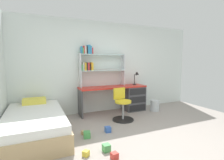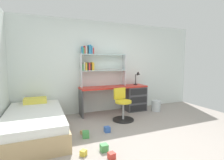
{
  "view_description": "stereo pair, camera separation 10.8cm",
  "coord_description": "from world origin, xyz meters",
  "px_view_note": "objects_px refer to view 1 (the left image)",
  "views": [
    {
      "loc": [
        -1.82,
        -2.36,
        1.42
      ],
      "look_at": [
        -0.23,
        1.21,
        1.01
      ],
      "focal_mm": 27.25,
      "sensor_mm": 36.0,
      "label": 1
    },
    {
      "loc": [
        -1.72,
        -2.4,
        1.42
      ],
      "look_at": [
        -0.23,
        1.21,
        1.01
      ],
      "focal_mm": 27.25,
      "sensor_mm": 36.0,
      "label": 2
    }
  ],
  "objects_px": {
    "toy_block_green_1": "(106,148)",
    "toy_block_green_5": "(87,135)",
    "bed_platform": "(35,123)",
    "toy_block_natural_3": "(83,133)",
    "toy_block_red_4": "(114,156)",
    "desk_lamp": "(137,76)",
    "toy_block_blue_2": "(108,129)",
    "waste_bin": "(155,106)",
    "toy_block_yellow_0": "(86,153)",
    "bookshelf_hutch": "(95,62)",
    "swivel_chair": "(122,108)",
    "desk": "(129,97)"
  },
  "relations": [
    {
      "from": "toy_block_natural_3",
      "to": "toy_block_red_4",
      "type": "bearing_deg",
      "value": -78.81
    },
    {
      "from": "bed_platform",
      "to": "toy_block_natural_3",
      "type": "distance_m",
      "value": 0.96
    },
    {
      "from": "desk_lamp",
      "to": "toy_block_natural_3",
      "type": "xyz_separation_m",
      "value": [
        -1.96,
        -1.17,
        -0.96
      ]
    },
    {
      "from": "toy_block_natural_3",
      "to": "waste_bin",
      "type": "bearing_deg",
      "value": 18.16
    },
    {
      "from": "toy_block_yellow_0",
      "to": "toy_block_natural_3",
      "type": "height_order",
      "value": "toy_block_yellow_0"
    },
    {
      "from": "waste_bin",
      "to": "toy_block_yellow_0",
      "type": "xyz_separation_m",
      "value": [
        -2.5,
        -1.54,
        -0.11
      ]
    },
    {
      "from": "desk_lamp",
      "to": "toy_block_natural_3",
      "type": "distance_m",
      "value": 2.48
    },
    {
      "from": "bookshelf_hutch",
      "to": "toy_block_yellow_0",
      "type": "height_order",
      "value": "bookshelf_hutch"
    },
    {
      "from": "bookshelf_hutch",
      "to": "swivel_chair",
      "type": "xyz_separation_m",
      "value": [
        0.42,
        -0.8,
        -1.11
      ]
    },
    {
      "from": "swivel_chair",
      "to": "toy_block_yellow_0",
      "type": "xyz_separation_m",
      "value": [
        -1.26,
        -1.23,
        -0.26
      ]
    },
    {
      "from": "bookshelf_hutch",
      "to": "toy_block_natural_3",
      "type": "xyz_separation_m",
      "value": [
        -0.68,
        -1.25,
        -1.38
      ]
    },
    {
      "from": "swivel_chair",
      "to": "bed_platform",
      "type": "relative_size",
      "value": 0.38
    },
    {
      "from": "waste_bin",
      "to": "toy_block_natural_3",
      "type": "height_order",
      "value": "waste_bin"
    },
    {
      "from": "desk",
      "to": "toy_block_green_1",
      "type": "xyz_separation_m",
      "value": [
        -1.48,
        -1.89,
        -0.35
      ]
    },
    {
      "from": "toy_block_blue_2",
      "to": "toy_block_natural_3",
      "type": "xyz_separation_m",
      "value": [
        -0.48,
        0.09,
        -0.02
      ]
    },
    {
      "from": "toy_block_green_1",
      "to": "toy_block_blue_2",
      "type": "relative_size",
      "value": 1.02
    },
    {
      "from": "bookshelf_hutch",
      "to": "toy_block_yellow_0",
      "type": "xyz_separation_m",
      "value": [
        -0.84,
        -2.03,
        -1.38
      ]
    },
    {
      "from": "toy_block_green_5",
      "to": "toy_block_yellow_0",
      "type": "bearing_deg",
      "value": -107.07
    },
    {
      "from": "toy_block_red_4",
      "to": "toy_block_green_5",
      "type": "distance_m",
      "value": 0.86
    },
    {
      "from": "desk_lamp",
      "to": "desk",
      "type": "bearing_deg",
      "value": -169.65
    },
    {
      "from": "bookshelf_hutch",
      "to": "toy_block_red_4",
      "type": "distance_m",
      "value": 2.7
    },
    {
      "from": "toy_block_green_1",
      "to": "toy_block_green_5",
      "type": "xyz_separation_m",
      "value": [
        -0.15,
        0.6,
        0.0
      ]
    },
    {
      "from": "toy_block_blue_2",
      "to": "toy_block_red_4",
      "type": "xyz_separation_m",
      "value": [
        -0.28,
        -0.93,
        -0.01
      ]
    },
    {
      "from": "bed_platform",
      "to": "toy_block_blue_2",
      "type": "bearing_deg",
      "value": -18.61
    },
    {
      "from": "desk_lamp",
      "to": "toy_block_green_5",
      "type": "relative_size",
      "value": 3.12
    },
    {
      "from": "bookshelf_hutch",
      "to": "swivel_chair",
      "type": "relative_size",
      "value": 1.66
    },
    {
      "from": "desk",
      "to": "bookshelf_hutch",
      "type": "distance_m",
      "value": 1.41
    },
    {
      "from": "desk",
      "to": "toy_block_green_5",
      "type": "distance_m",
      "value": 2.11
    },
    {
      "from": "toy_block_green_1",
      "to": "toy_block_natural_3",
      "type": "distance_m",
      "value": 0.79
    },
    {
      "from": "bed_platform",
      "to": "desk_lamp",
      "type": "bearing_deg",
      "value": 16.0
    },
    {
      "from": "toy_block_blue_2",
      "to": "desk_lamp",
      "type": "bearing_deg",
      "value": 40.6
    },
    {
      "from": "toy_block_green_1",
      "to": "bed_platform",
      "type": "bearing_deg",
      "value": 132.58
    },
    {
      "from": "bed_platform",
      "to": "toy_block_red_4",
      "type": "bearing_deg",
      "value": -52.3
    },
    {
      "from": "bookshelf_hutch",
      "to": "toy_block_green_1",
      "type": "height_order",
      "value": "bookshelf_hutch"
    },
    {
      "from": "desk_lamp",
      "to": "toy_block_blue_2",
      "type": "xyz_separation_m",
      "value": [
        -1.48,
        -1.27,
        -0.94
      ]
    },
    {
      "from": "toy_block_green_1",
      "to": "toy_block_blue_2",
      "type": "distance_m",
      "value": 0.75
    },
    {
      "from": "bookshelf_hutch",
      "to": "swivel_chair",
      "type": "distance_m",
      "value": 1.44
    },
    {
      "from": "swivel_chair",
      "to": "toy_block_green_5",
      "type": "xyz_separation_m",
      "value": [
        -1.08,
        -0.63,
        -0.24
      ]
    },
    {
      "from": "bookshelf_hutch",
      "to": "desk_lamp",
      "type": "height_order",
      "value": "bookshelf_hutch"
    },
    {
      "from": "bed_platform",
      "to": "toy_block_natural_3",
      "type": "relative_size",
      "value": 28.58
    },
    {
      "from": "desk_lamp",
      "to": "bed_platform",
      "type": "bearing_deg",
      "value": -164.0
    },
    {
      "from": "swivel_chair",
      "to": "toy_block_yellow_0",
      "type": "distance_m",
      "value": 1.78
    },
    {
      "from": "bookshelf_hutch",
      "to": "bed_platform",
      "type": "height_order",
      "value": "bookshelf_hutch"
    },
    {
      "from": "desk_lamp",
      "to": "toy_block_green_1",
      "type": "xyz_separation_m",
      "value": [
        -1.79,
        -1.95,
        -0.94
      ]
    },
    {
      "from": "toy_block_red_4",
      "to": "toy_block_green_1",
      "type": "bearing_deg",
      "value": 96.26
    },
    {
      "from": "desk_lamp",
      "to": "waste_bin",
      "type": "height_order",
      "value": "desk_lamp"
    },
    {
      "from": "toy_block_red_4",
      "to": "swivel_chair",
      "type": "bearing_deg",
      "value": 58.69
    },
    {
      "from": "waste_bin",
      "to": "toy_block_natural_3",
      "type": "bearing_deg",
      "value": -161.84
    },
    {
      "from": "toy_block_yellow_0",
      "to": "toy_block_green_5",
      "type": "relative_size",
      "value": 0.7
    },
    {
      "from": "toy_block_natural_3",
      "to": "toy_block_green_5",
      "type": "bearing_deg",
      "value": -82.79
    }
  ]
}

